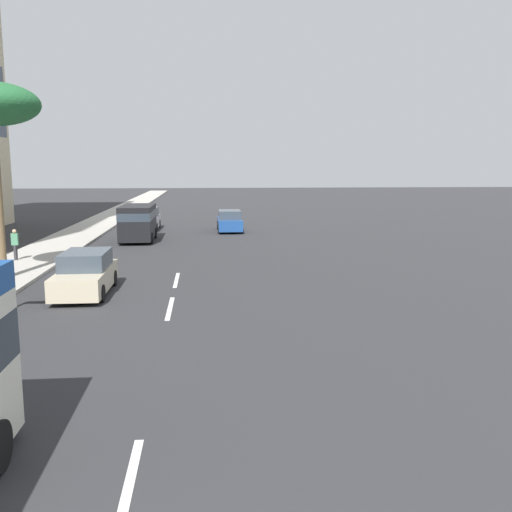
% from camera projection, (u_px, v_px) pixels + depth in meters
% --- Properties ---
extents(ground_plane, '(198.00, 198.00, 0.00)m').
position_uv_depth(ground_plane, '(185.00, 245.00, 35.16)').
color(ground_plane, '#2D2D30').
extents(sidewalk_right, '(162.00, 3.46, 0.15)m').
position_uv_depth(sidewalk_right, '(58.00, 245.00, 34.44)').
color(sidewalk_right, '#B2ADA3').
rests_on(sidewalk_right, ground_plane).
extents(lane_stripe_near, '(3.20, 0.16, 0.01)m').
position_uv_depth(lane_stripe_near, '(128.00, 491.00, 8.41)').
color(lane_stripe_near, silver).
rests_on(lane_stripe_near, ground_plane).
extents(lane_stripe_mid, '(3.20, 0.16, 0.01)m').
position_uv_depth(lane_stripe_mid, '(170.00, 308.00, 19.35)').
color(lane_stripe_mid, silver).
rests_on(lane_stripe_mid, ground_plane).
extents(lane_stripe_far, '(3.20, 0.16, 0.01)m').
position_uv_depth(lane_stripe_far, '(177.00, 280.00, 24.20)').
color(lane_stripe_far, silver).
rests_on(lane_stripe_far, ground_plane).
extents(car_lead, '(4.61, 1.84, 1.60)m').
position_uv_depth(car_lead, '(230.00, 221.00, 42.60)').
color(car_lead, '#1E478C').
rests_on(car_lead, ground_plane).
extents(car_third, '(4.62, 1.86, 1.62)m').
position_uv_depth(car_third, '(86.00, 274.00, 21.53)').
color(car_third, beige).
rests_on(car_third, ground_plane).
extents(car_fourth, '(4.55, 1.84, 1.71)m').
position_uv_depth(car_fourth, '(147.00, 219.00, 43.86)').
color(car_fourth, silver).
rests_on(car_fourth, ground_plane).
extents(van_fifth, '(4.88, 2.16, 2.35)m').
position_uv_depth(van_fifth, '(138.00, 221.00, 36.81)').
color(van_fifth, black).
rests_on(van_fifth, ground_plane).
extents(pedestrian_near_lamp, '(0.30, 0.34, 1.57)m').
position_uv_depth(pedestrian_near_lamp, '(15.00, 243.00, 28.45)').
color(pedestrian_near_lamp, '#333338').
rests_on(pedestrian_near_lamp, sidewalk_right).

